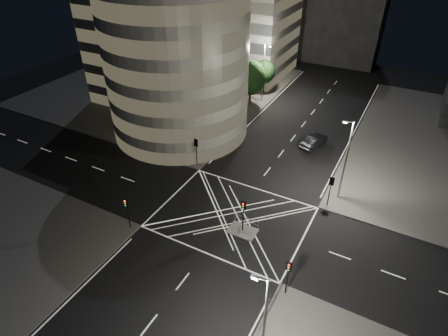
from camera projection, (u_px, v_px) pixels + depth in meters
The scene contains 24 objects.
ground at pixel (232, 217), 41.74m from camera, with size 120.00×120.00×0.00m, color black.
sidewalk_far_left at pixel (163, 86), 72.59m from camera, with size 42.00×42.00×0.15m, color #484644.
central_island at pixel (243, 231), 39.82m from camera, with size 3.00×2.00×0.15m, color slate.
office_tower_curved at pixel (168, 36), 56.24m from camera, with size 30.00×29.00×27.20m.
office_block_rear at pixel (231, 15), 74.47m from camera, with size 24.00×16.00×22.00m, color gray.
building_far_end at pixel (340, 19), 80.28m from camera, with size 18.00×8.00×18.00m, color black.
tree_a at pixel (193, 124), 49.62m from camera, with size 4.19×4.19×7.11m.
tree_b at pixel (216, 107), 53.97m from camera, with size 4.68×4.68×7.38m.
tree_c at pixel (234, 93), 58.39m from camera, with size 4.08×4.08×6.93m.
tree_d at pixel (251, 78), 62.52m from camera, with size 5.03×5.03×7.88m.
tree_e at pixel (264, 72), 67.36m from camera, with size 3.74×3.74×6.27m.
traffic_signal_fl at pixel (196, 147), 48.45m from camera, with size 0.55×0.22×4.00m.
traffic_signal_nl at pixel (127, 208), 38.58m from camera, with size 0.55×0.22×4.00m.
traffic_signal_fr at pixel (331, 186), 41.59m from camera, with size 0.55×0.22×4.00m.
traffic_signal_nr at pixel (288, 272), 31.72m from camera, with size 0.55×0.22×4.00m.
traffic_signal_island at pixel (243, 211), 38.21m from camera, with size 0.55×0.22×4.00m.
street_lamp_left_near at pixel (212, 112), 50.98m from camera, with size 1.25×0.25×10.00m.
street_lamp_left_far at pixel (264, 71), 64.04m from camera, with size 1.25×0.25×10.00m.
street_lamp_right_far at pixel (346, 158), 41.45m from camera, with size 1.25×0.25×10.00m.
street_lamp_right_near at pixel (263, 325), 24.76m from camera, with size 1.25×0.25×10.00m.
railing_near_right at pixel (256, 336), 29.28m from camera, with size 0.06×11.70×1.10m, color slate.
railing_island_south at pixel (239, 232), 38.82m from camera, with size 2.80×0.06×1.10m, color slate.
railing_island_north at pixel (246, 221), 40.12m from camera, with size 2.80×0.06×1.10m, color slate.
sedan at pixel (314, 141), 53.88m from camera, with size 1.77×5.07×1.67m, color black.
Camera 1 is at (13.99, -27.99, 28.16)m, focal length 30.00 mm.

